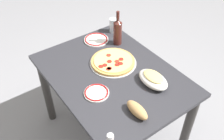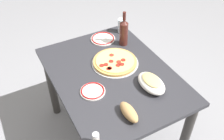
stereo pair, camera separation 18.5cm
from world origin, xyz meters
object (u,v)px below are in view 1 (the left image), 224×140
baked_pasta_dish (153,79)px  side_plate_far (96,40)px  pepperoni_pizza (113,62)px  wine_bottle (118,31)px  dining_table (112,87)px  spice_shaker (110,140)px  water_glass (113,25)px  bread_loaf (137,110)px  side_plate_near (96,93)px

baked_pasta_dish → side_plate_far: baked_pasta_dish is taller
pepperoni_pizza → wine_bottle: wine_bottle is taller
dining_table → wine_bottle: wine_bottle is taller
dining_table → baked_pasta_dish: size_ratio=4.67×
pepperoni_pizza → side_plate_far: size_ratio=1.71×
dining_table → spice_shaker: spice_shaker is taller
dining_table → wine_bottle: bearing=-42.6°
dining_table → pepperoni_pizza: bearing=-39.3°
water_glass → bread_loaf: water_glass is taller
dining_table → water_glass: size_ratio=8.85×
pepperoni_pizza → wine_bottle: (0.19, -0.19, 0.10)m
dining_table → side_plate_far: (0.42, -0.14, 0.15)m
dining_table → side_plate_near: side_plate_near is taller
pepperoni_pizza → bread_loaf: 0.52m
side_plate_near → spice_shaker: bearing=157.8°
baked_pasta_dish → bread_loaf: 0.30m
baked_pasta_dish → spice_shaker: 0.57m
spice_shaker → side_plate_near: bearing=-22.2°
wine_bottle → spice_shaker: 0.98m
baked_pasta_dish → wine_bottle: 0.55m
dining_table → side_plate_near: (-0.11, 0.21, 0.15)m
wine_bottle → bread_loaf: (-0.68, 0.36, -0.09)m
dining_table → water_glass: bearing=-36.9°
bread_loaf → wine_bottle: bearing=-27.7°
side_plate_near → spice_shaker: size_ratio=1.96×
baked_pasta_dish → side_plate_near: (0.15, 0.37, -0.03)m
wine_bottle → pepperoni_pizza: bearing=136.0°
wine_bottle → side_plate_near: size_ratio=1.73×
wine_bottle → bread_loaf: 0.77m
wine_bottle → dining_table: bearing=137.4°
water_glass → baked_pasta_dish: bearing=166.2°
bread_loaf → spice_shaker: size_ratio=2.03×
pepperoni_pizza → wine_bottle: bearing=-44.0°
pepperoni_pizza → water_glass: water_glass is taller
dining_table → pepperoni_pizza: size_ratio=3.12×
bread_loaf → spice_shaker: (-0.08, 0.26, 0.01)m
side_plate_far → side_plate_near: bearing=147.1°
baked_pasta_dish → side_plate_far: size_ratio=1.15×
wine_bottle → bread_loaf: bearing=152.3°
water_glass → spice_shaker: 1.17m
dining_table → bread_loaf: 0.44m
pepperoni_pizza → side_plate_near: 0.34m
side_plate_near → spice_shaker: (-0.37, 0.15, 0.03)m
dining_table → baked_pasta_dish: 0.35m
pepperoni_pizza → dining_table: bearing=140.7°
pepperoni_pizza → spice_shaker: size_ratio=4.12×
side_plate_far → wine_bottle: bearing=-139.3°
baked_pasta_dish → side_plate_far: (0.68, 0.03, -0.03)m
side_plate_near → side_plate_far: same height
side_plate_far → bread_loaf: bread_loaf is taller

